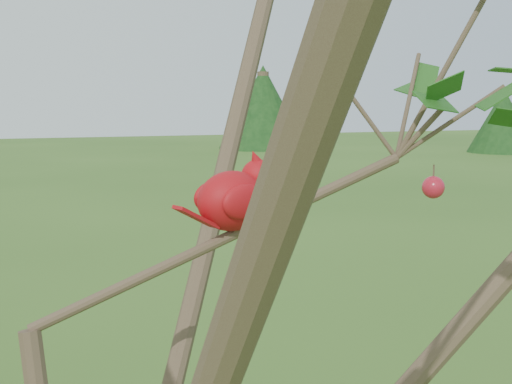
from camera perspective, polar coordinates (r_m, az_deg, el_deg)
crabapple_tree at (r=1.00m, az=-13.53°, el=-3.06°), size 2.35×2.05×2.95m
cardinal at (r=1.14m, az=-1.66°, el=-0.43°), size 0.20×0.13×0.14m
distant_trees at (r=25.93m, az=-12.90°, el=5.84°), size 42.57×15.77×3.64m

